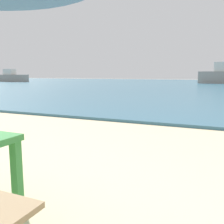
% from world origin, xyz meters
% --- Properties ---
extents(sea_water, '(120.00, 50.00, 0.08)m').
position_xyz_m(sea_water, '(0.00, 30.00, 0.04)').
color(sea_water, '#386B84').
rests_on(sea_water, ground_plane).
extents(boat_tanker, '(5.34, 1.46, 1.94)m').
position_xyz_m(boat_tanker, '(-28.98, 28.90, 0.78)').
color(boat_tanker, gray).
rests_on(boat_tanker, sea_water).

